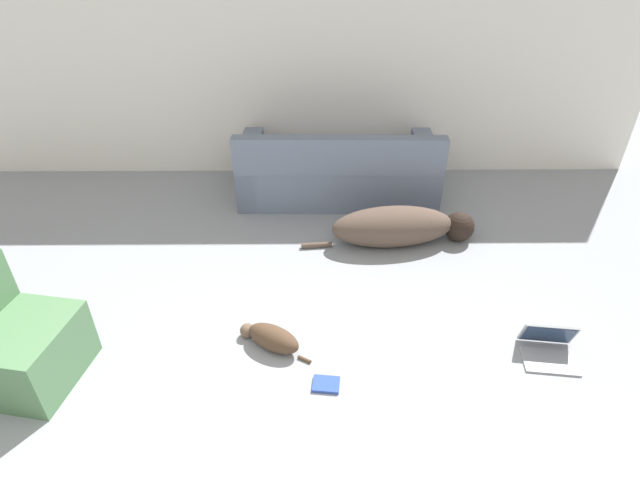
{
  "coord_description": "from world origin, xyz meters",
  "views": [
    {
      "loc": [
        0.11,
        -1.17,
        2.55
      ],
      "look_at": [
        0.13,
        1.99,
        0.46
      ],
      "focal_mm": 28.0,
      "sensor_mm": 36.0,
      "label": 1
    }
  ],
  "objects_px": {
    "cat": "(271,338)",
    "side_chair": "(18,346)",
    "couch": "(338,172)",
    "dog": "(400,227)",
    "book_blue": "(326,384)",
    "laptop_open": "(549,345)"
  },
  "relations": [
    {
      "from": "cat",
      "to": "book_blue",
      "type": "distance_m",
      "value": 0.51
    },
    {
      "from": "dog",
      "to": "book_blue",
      "type": "xyz_separation_m",
      "value": [
        -0.69,
        -1.65,
        -0.16
      ]
    },
    {
      "from": "laptop_open",
      "to": "book_blue",
      "type": "bearing_deg",
      "value": -162.56
    },
    {
      "from": "couch",
      "to": "side_chair",
      "type": "bearing_deg",
      "value": 50.58
    },
    {
      "from": "dog",
      "to": "cat",
      "type": "height_order",
      "value": "dog"
    },
    {
      "from": "laptop_open",
      "to": "side_chair",
      "type": "height_order",
      "value": "side_chair"
    },
    {
      "from": "dog",
      "to": "book_blue",
      "type": "height_order",
      "value": "dog"
    },
    {
      "from": "cat",
      "to": "side_chair",
      "type": "bearing_deg",
      "value": 39.14
    },
    {
      "from": "laptop_open",
      "to": "book_blue",
      "type": "xyz_separation_m",
      "value": [
        -1.53,
        -0.27,
        -0.06
      ]
    },
    {
      "from": "couch",
      "to": "dog",
      "type": "bearing_deg",
      "value": 120.38
    },
    {
      "from": "cat",
      "to": "side_chair",
      "type": "distance_m",
      "value": 1.59
    },
    {
      "from": "book_blue",
      "to": "side_chair",
      "type": "height_order",
      "value": "side_chair"
    },
    {
      "from": "side_chair",
      "to": "laptop_open",
      "type": "bearing_deg",
      "value": -77.31
    },
    {
      "from": "laptop_open",
      "to": "side_chair",
      "type": "distance_m",
      "value": 3.47
    },
    {
      "from": "cat",
      "to": "side_chair",
      "type": "relative_size",
      "value": 0.67
    },
    {
      "from": "couch",
      "to": "side_chair",
      "type": "xyz_separation_m",
      "value": [
        -2.1,
        -2.48,
        0.01
      ]
    },
    {
      "from": "dog",
      "to": "cat",
      "type": "relative_size",
      "value": 3.0
    },
    {
      "from": "couch",
      "to": "dog",
      "type": "xyz_separation_m",
      "value": [
        0.53,
        -0.93,
        -0.09
      ]
    },
    {
      "from": "dog",
      "to": "book_blue",
      "type": "relative_size",
      "value": 8.58
    },
    {
      "from": "dog",
      "to": "laptop_open",
      "type": "relative_size",
      "value": 4.08
    },
    {
      "from": "side_chair",
      "to": "couch",
      "type": "bearing_deg",
      "value": -30.46
    },
    {
      "from": "couch",
      "to": "laptop_open",
      "type": "xyz_separation_m",
      "value": [
        1.36,
        -2.31,
        -0.19
      ]
    }
  ]
}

